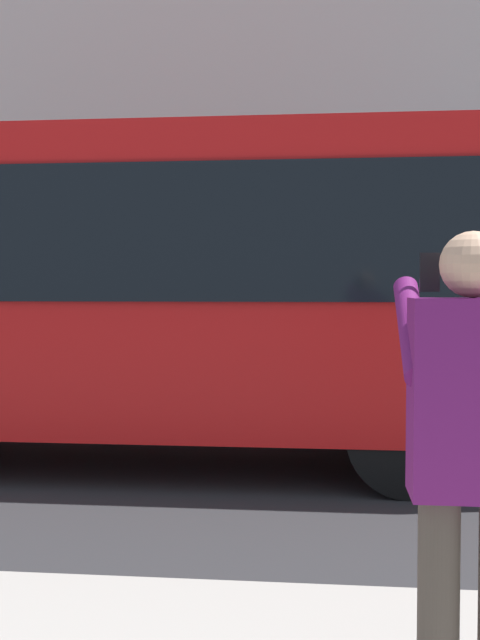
{
  "coord_description": "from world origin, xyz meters",
  "views": [
    {
      "loc": [
        -0.52,
        7.46,
        1.67
      ],
      "look_at": [
        0.29,
        -0.02,
        1.35
      ],
      "focal_mm": 44.0,
      "sensor_mm": 36.0,
      "label": 1
    }
  ],
  "objects": [
    {
      "name": "ground_plane",
      "position": [
        0.0,
        0.0,
        0.0
      ],
      "size": [
        60.0,
        60.0,
        0.0
      ],
      "primitive_type": "plane",
      "color": "#2B2B2D"
    },
    {
      "name": "pedestrian_photographer",
      "position": [
        -1.01,
        4.81,
        1.14
      ],
      "size": [
        0.53,
        0.52,
        1.7
      ],
      "color": "#4C4238",
      "rests_on": "sidewalk_curb"
    },
    {
      "name": "building_facade_far",
      "position": [
        -0.02,
        -6.8,
        5.99
      ],
      "size": [
        28.0,
        1.55,
        12.0
      ],
      "color": "beige",
      "rests_on": "ground_plane"
    },
    {
      "name": "red_bus",
      "position": [
        1.84,
        0.11,
        1.68
      ],
      "size": [
        9.05,
        2.54,
        3.08
      ],
      "color": "red",
      "rests_on": "ground_plane"
    }
  ]
}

